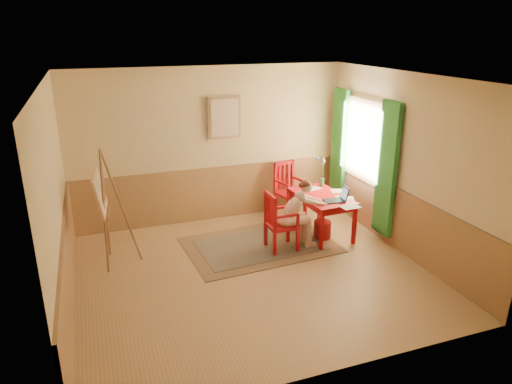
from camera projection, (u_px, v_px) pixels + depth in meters
name	position (u px, v px, depth m)	size (l,w,h in m)	color
room	(252.00, 183.00, 6.41)	(5.04, 4.54, 2.84)	tan
wainscot	(236.00, 222.00, 7.41)	(5.00, 4.50, 1.00)	#A2794E
window	(362.00, 152.00, 8.17)	(0.12, 2.01, 2.20)	white
wall_portrait	(224.00, 118.00, 8.27)	(0.60, 0.05, 0.76)	#A98156
rug	(260.00, 245.00, 7.74)	(2.50, 1.75, 0.02)	#8C7251
table	(321.00, 200.00, 7.96)	(0.79, 1.24, 0.72)	red
chair_left	(279.00, 222.00, 7.44)	(0.45, 0.43, 0.97)	red
chair_back	(289.00, 189.00, 8.85)	(0.55, 0.57, 1.03)	red
figure	(297.00, 211.00, 7.48)	(0.84, 0.37, 1.14)	beige
laptop	(337.00, 198.00, 7.65)	(0.40, 0.27, 0.23)	#1E2338
papers	(336.00, 196.00, 7.89)	(0.73, 1.25, 0.00)	white
vase	(322.00, 173.00, 8.34)	(0.17, 0.26, 0.52)	#3F724C
wastebasket	(322.00, 230.00, 7.96)	(0.29, 0.29, 0.31)	maroon
easel	(103.00, 197.00, 6.81)	(0.63, 0.81, 1.80)	#936540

